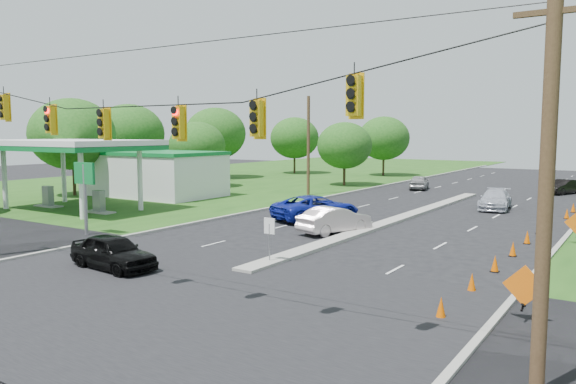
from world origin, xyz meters
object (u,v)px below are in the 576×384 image
Objects in this scene: gas_station at (142,169)px; white_sedan at (335,220)px; blue_pickup at (316,208)px; black_sedan at (113,252)px.

white_sedan is at bearing -14.81° from gas_station.
blue_pickup is at bearing -27.95° from white_sedan.
gas_station reaches higher than black_sedan.
black_sedan is at bearing 111.86° from blue_pickup.
gas_station is 3.30× the size of blue_pickup.
black_sedan is 0.95× the size of white_sedan.
black_sedan is (18.66, -18.60, -1.83)m from gas_station.
gas_station is at bearing 3.79° from white_sedan.
blue_pickup is at bearing 3.55° from black_sedan.
white_sedan is at bearing -11.05° from black_sedan.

